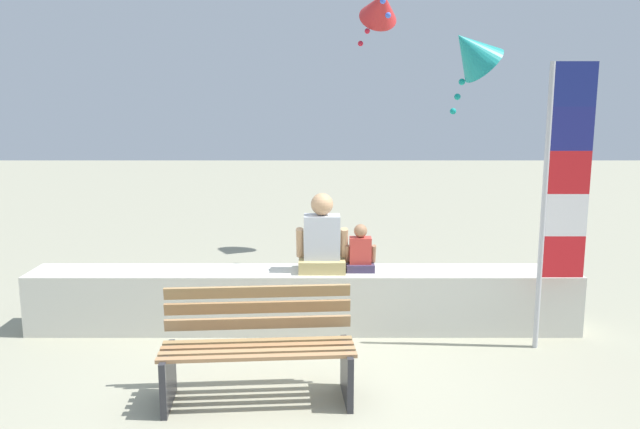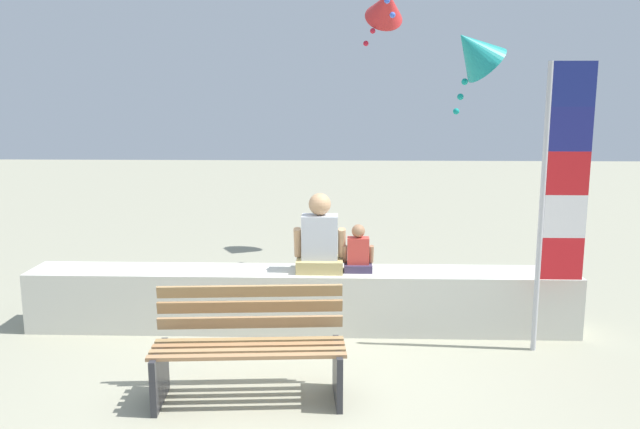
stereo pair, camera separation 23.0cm
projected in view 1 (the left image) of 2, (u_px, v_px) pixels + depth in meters
The scene contains 8 objects.
ground_plane at pixel (298, 384), 5.50m from camera, with size 40.00×40.00×0.00m, color #9A9880.
seawall_ledge at pixel (301, 299), 6.79m from camera, with size 5.75×0.58×0.64m, color beige.
park_bench at pixel (256, 350), 5.20m from camera, with size 1.59×0.72×0.88m.
person_adult at pixel (320, 241), 6.68m from camera, with size 0.54×0.40×0.82m.
person_child at pixel (358, 253), 6.70m from camera, with size 0.33×0.24×0.50m.
flag_banner at pixel (558, 185), 6.05m from camera, with size 0.45×0.05×2.76m.
kite_red at pixel (378, 6), 9.40m from camera, with size 0.68×0.80×0.94m.
kite_teal at pixel (469, 51), 7.60m from camera, with size 0.88×0.80×1.14m.
Camera 1 is at (0.17, -5.15, 2.43)m, focal length 35.93 mm.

